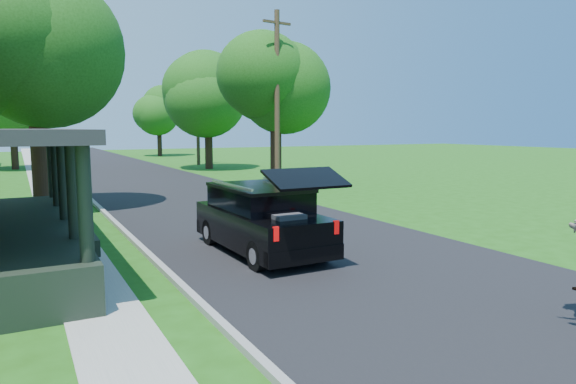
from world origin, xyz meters
TOP-DOWN VIEW (x-y plane):
  - ground at (0.00, 0.00)m, footprint 140.00×140.00m
  - street at (0.00, 20.00)m, footprint 8.00×120.00m
  - curb at (-4.05, 20.00)m, footprint 0.15×120.00m
  - sidewalk at (-5.60, 20.00)m, footprint 1.30×120.00m
  - black_suv at (-1.40, 3.87)m, footprint 1.97×4.93m
  - tree_left_mid at (-6.03, 13.96)m, footprint 7.98×8.16m
  - tree_left_far at (-6.98, 36.63)m, footprint 5.73×5.54m
  - tree_right_near at (5.45, 16.94)m, footprint 6.44×6.04m
  - tree_right_mid at (6.36, 30.42)m, footprint 7.93×7.75m
  - tree_right_far at (7.46, 50.34)m, footprint 5.23×5.11m
  - utility_pole_near at (4.50, 14.75)m, footprint 1.56×0.33m
  - utility_pole_far at (7.00, 34.85)m, footprint 1.76×0.54m

SIDE VIEW (x-z plane):
  - ground at x=0.00m, z-range 0.00..0.00m
  - street at x=0.00m, z-range -0.01..0.01m
  - curb at x=-4.05m, z-range -0.06..0.06m
  - sidewalk at x=-5.60m, z-range -0.01..0.01m
  - black_suv at x=-1.40m, z-range -0.27..2.01m
  - utility_pole_near at x=4.50m, z-range 0.14..8.83m
  - utility_pole_far at x=7.00m, z-range 0.16..9.61m
  - tree_left_far at x=-6.98m, z-range 1.11..9.08m
  - tree_right_far at x=7.46m, z-range 1.26..9.41m
  - tree_right_near at x=5.45m, z-range 1.46..9.95m
  - tree_right_mid at x=6.36m, z-range 1.29..11.15m
  - tree_left_mid at x=-6.03m, z-range 1.48..11.57m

